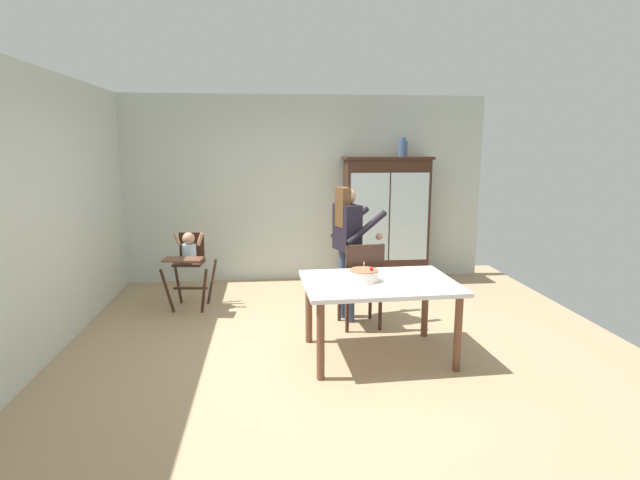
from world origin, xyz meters
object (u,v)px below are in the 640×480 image
object	(u,v)px
ceramic_vase	(403,148)
adult_person	(348,237)
dining_table	(379,290)
birthday_cake	(364,275)
dining_chair_far_side	(362,280)
china_cabinet	(386,219)
high_chair_with_toddler	(189,256)

from	to	relation	value
ceramic_vase	adult_person	xyz separation A→B (m)	(-1.04, -1.62, -0.98)
dining_table	birthday_cake	world-z (taller)	birthday_cake
adult_person	birthday_cake	xyz separation A→B (m)	(-0.01, -1.03, -0.17)
ceramic_vase	dining_chair_far_side	world-z (taller)	ceramic_vase
china_cabinet	adult_person	bearing A→B (deg)	-116.84
ceramic_vase	dining_chair_far_side	bearing A→B (deg)	-115.62
ceramic_vase	high_chair_with_toddler	world-z (taller)	ceramic_vase
adult_person	dining_chair_far_side	xyz separation A→B (m)	(0.11, -0.32, -0.41)
high_chair_with_toddler	birthday_cake	bearing A→B (deg)	-35.39
ceramic_vase	birthday_cake	xyz separation A→B (m)	(-1.05, -2.66, -1.15)
ceramic_vase	high_chair_with_toddler	distance (m)	3.34
high_chair_with_toddler	dining_chair_far_side	size ratio (longest dim) A/B	0.99
adult_person	ceramic_vase	bearing A→B (deg)	-50.65
high_chair_with_toddler	adult_person	size ratio (longest dim) A/B	0.62
adult_person	dining_chair_far_side	size ratio (longest dim) A/B	1.59
china_cabinet	ceramic_vase	size ratio (longest dim) A/B	6.78
ceramic_vase	dining_table	world-z (taller)	ceramic_vase
birthday_cake	china_cabinet	bearing A→B (deg)	72.70
china_cabinet	dining_table	bearing A→B (deg)	-104.36
ceramic_vase	dining_table	distance (m)	3.11
china_cabinet	ceramic_vase	distance (m)	1.05
high_chair_with_toddler	adult_person	bearing A→B (deg)	-11.94
china_cabinet	dining_chair_far_side	xyz separation A→B (m)	(-0.71, -1.94, -0.36)
ceramic_vase	dining_chair_far_side	distance (m)	2.56
china_cabinet	birthday_cake	size ratio (longest dim) A/B	6.53
dining_table	dining_chair_far_side	distance (m)	0.74
high_chair_with_toddler	birthday_cake	xyz separation A→B (m)	(1.86, -1.63, 0.14)
adult_person	high_chair_with_toddler	bearing A→B (deg)	54.15
high_chair_with_toddler	dining_table	bearing A→B (deg)	-33.54
china_cabinet	adult_person	distance (m)	1.82
high_chair_with_toddler	birthday_cake	distance (m)	2.48
china_cabinet	dining_chair_far_side	bearing A→B (deg)	-110.04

